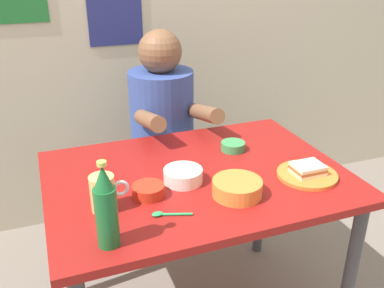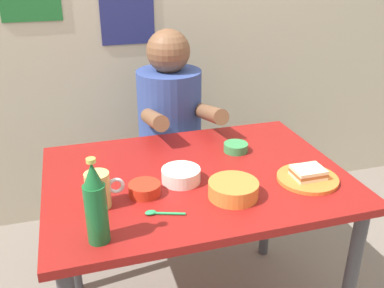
{
  "view_description": "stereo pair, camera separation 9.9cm",
  "coord_description": "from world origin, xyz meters",
  "views": [
    {
      "loc": [
        -0.5,
        -1.3,
        1.49
      ],
      "look_at": [
        0.0,
        0.05,
        0.84
      ],
      "focal_mm": 39.62,
      "sensor_mm": 36.0,
      "label": 1
    },
    {
      "loc": [
        -0.41,
        -1.33,
        1.49
      ],
      "look_at": [
        0.0,
        0.05,
        0.84
      ],
      "focal_mm": 39.62,
      "sensor_mm": 36.0,
      "label": 2
    }
  ],
  "objects": [
    {
      "name": "rice_bowl_white",
      "position": [
        -0.07,
        -0.04,
        0.77
      ],
      "size": [
        0.14,
        0.14,
        0.05
      ],
      "color": "silver",
      "rests_on": "dining_table"
    },
    {
      "name": "spoon",
      "position": [
        -0.19,
        -0.22,
        0.75
      ],
      "size": [
        0.12,
        0.05,
        0.01
      ],
      "color": "#26A559",
      "rests_on": "dining_table"
    },
    {
      "name": "stool",
      "position": [
        0.06,
        0.63,
        0.35
      ],
      "size": [
        0.34,
        0.34,
        0.45
      ],
      "color": "#4C4C51",
      "rests_on": "ground"
    },
    {
      "name": "sauce_bowl_chili",
      "position": [
        -0.21,
        -0.09,
        0.76
      ],
      "size": [
        0.11,
        0.11,
        0.04
      ],
      "color": "red",
      "rests_on": "dining_table"
    },
    {
      "name": "soup_bowl_orange",
      "position": [
        0.07,
        -0.19,
        0.77
      ],
      "size": [
        0.17,
        0.17,
        0.05
      ],
      "color": "orange",
      "rests_on": "dining_table"
    },
    {
      "name": "beer_bottle",
      "position": [
        -0.38,
        -0.3,
        0.86
      ],
      "size": [
        0.06,
        0.06,
        0.26
      ],
      "color": "#19602D",
      "rests_on": "dining_table"
    },
    {
      "name": "sandwich",
      "position": [
        0.37,
        -0.16,
        0.77
      ],
      "size": [
        0.11,
        0.09,
        0.04
      ],
      "color": "beige",
      "rests_on": "plate_orange"
    },
    {
      "name": "person_seated",
      "position": [
        0.06,
        0.62,
        0.77
      ],
      "size": [
        0.33,
        0.56,
        0.72
      ],
      "color": "#33478C",
      "rests_on": "stool"
    },
    {
      "name": "dining_table",
      "position": [
        0.0,
        0.0,
        0.65
      ],
      "size": [
        1.1,
        0.8,
        0.74
      ],
      "color": "maroon",
      "rests_on": "ground"
    },
    {
      "name": "dip_bowl_green",
      "position": [
        0.22,
        0.14,
        0.76
      ],
      "size": [
        0.1,
        0.1,
        0.03
      ],
      "color": "#388C4C",
      "rests_on": "dining_table"
    },
    {
      "name": "plate_orange",
      "position": [
        0.37,
        -0.16,
        0.75
      ],
      "size": [
        0.22,
        0.22,
        0.01
      ],
      "primitive_type": "cylinder",
      "color": "orange",
      "rests_on": "dining_table"
    },
    {
      "name": "beer_mug",
      "position": [
        -0.36,
        -0.12,
        0.8
      ],
      "size": [
        0.13,
        0.08,
        0.12
      ],
      "color": "#D1BC66",
      "rests_on": "dining_table"
    }
  ]
}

